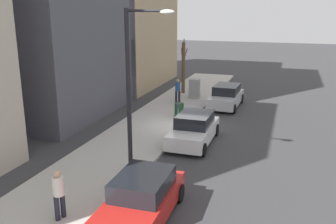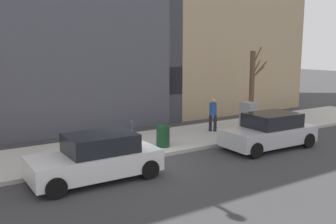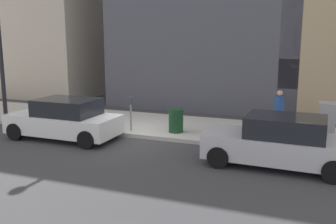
% 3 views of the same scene
% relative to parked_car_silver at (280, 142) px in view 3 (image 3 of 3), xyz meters
% --- Properties ---
extents(ground_plane, '(120.00, 120.00, 0.00)m').
position_rel_parked_car_silver_xyz_m(ground_plane, '(1.29, 5.85, -0.74)').
color(ground_plane, '#38383A').
extents(sidewalk, '(4.00, 36.00, 0.15)m').
position_rel_parked_car_silver_xyz_m(sidewalk, '(3.29, 5.85, -0.66)').
color(sidewalk, '#B2AFA8').
rests_on(sidewalk, ground).
extents(parked_car_silver, '(2.03, 4.25, 1.52)m').
position_rel_parked_car_silver_xyz_m(parked_car_silver, '(0.00, 0.00, 0.00)').
color(parked_car_silver, '#B7B7BC').
rests_on(parked_car_silver, ground).
extents(parked_car_white, '(1.93, 4.21, 1.52)m').
position_rel_parked_car_silver_xyz_m(parked_car_white, '(0.29, 7.78, 0.00)').
color(parked_car_white, white).
rests_on(parked_car_white, ground).
extents(parking_meter, '(0.14, 0.10, 1.35)m').
position_rel_parked_car_silver_xyz_m(parking_meter, '(1.74, 5.75, 0.24)').
color(parking_meter, slate).
rests_on(parking_meter, sidewalk).
extents(utility_box, '(0.83, 0.61, 1.43)m').
position_rel_parked_car_silver_xyz_m(utility_box, '(2.59, -1.31, 0.11)').
color(utility_box, '#A8A399').
rests_on(utility_box, sidewalk).
extents(trash_bin, '(0.56, 0.56, 0.90)m').
position_rel_parked_car_silver_xyz_m(trash_bin, '(2.19, 4.04, -0.14)').
color(trash_bin, '#14381E').
rests_on(trash_bin, sidewalk).
extents(pedestrian_near_meter, '(0.36, 0.36, 1.66)m').
position_rel_parked_car_silver_xyz_m(pedestrian_near_meter, '(3.40, 0.34, 0.35)').
color(pedestrian_near_meter, '#1E1E2D').
rests_on(pedestrian_near_meter, sidewalk).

